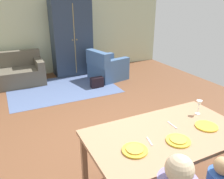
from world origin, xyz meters
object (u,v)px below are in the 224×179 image
(plate_near_child, at_px, (178,141))
(couch, at_px, (10,74))
(wine_glass, at_px, (199,104))
(armoire, at_px, (72,38))
(armchair, at_px, (107,68))
(dining_table, at_px, (166,138))
(handbag, at_px, (97,82))
(plate_near_man, at_px, (135,150))
(plate_near_woman, at_px, (206,126))

(plate_near_child, xyz_separation_m, couch, (-1.36, 4.76, -0.47))
(wine_glass, distance_m, armoire, 4.63)
(armchair, distance_m, armoire, 1.34)
(dining_table, distance_m, handbag, 3.52)
(armoire, bearing_deg, couch, -172.87)
(plate_near_child, relative_size, armchair, 0.24)
(dining_table, distance_m, plate_near_man, 0.50)
(plate_near_man, distance_m, couch, 4.80)
(plate_near_woman, bearing_deg, dining_table, 168.28)
(handbag, bearing_deg, dining_table, -99.71)
(armchair, relative_size, armoire, 0.49)
(dining_table, relative_size, plate_near_man, 7.01)
(couch, bearing_deg, armchair, -15.32)
(plate_near_child, distance_m, plate_near_woman, 0.49)
(wine_glass, bearing_deg, couch, 114.37)
(wine_glass, bearing_deg, armchair, 83.09)
(plate_near_man, xyz_separation_m, handbag, (1.07, 3.54, -0.64))
(plate_near_man, height_order, couch, couch)
(plate_near_child, distance_m, handbag, 3.70)
(wine_glass, height_order, handbag, wine_glass)
(plate_near_woman, height_order, wine_glass, wine_glass)
(plate_near_child, xyz_separation_m, handbag, (0.59, 3.60, -0.64))
(plate_near_man, distance_m, plate_near_child, 0.49)
(plate_near_woman, bearing_deg, couch, 111.50)
(dining_table, relative_size, armoire, 0.83)
(plate_near_child, bearing_deg, dining_table, 90.00)
(wine_glass, xyz_separation_m, couch, (-1.99, 4.40, -0.59))
(handbag, bearing_deg, armoire, 97.63)
(plate_near_woman, distance_m, armoire, 4.91)
(wine_glass, bearing_deg, handbag, 90.81)
(plate_near_child, height_order, wine_glass, wine_glass)
(plate_near_child, distance_m, wine_glass, 0.74)
(wine_glass, distance_m, armchair, 3.80)
(wine_glass, distance_m, handbag, 3.33)
(dining_table, bearing_deg, couch, 106.56)
(plate_near_child, bearing_deg, plate_near_man, 172.90)
(plate_near_child, height_order, plate_near_woman, same)
(plate_near_man, bearing_deg, armchair, 68.78)
(plate_near_woman, relative_size, armchair, 0.24)
(dining_table, height_order, couch, couch)
(armchair, bearing_deg, plate_near_man, -111.22)
(plate_near_woman, height_order, handbag, plate_near_woman)
(plate_near_child, bearing_deg, wine_glass, 29.71)
(wine_glass, distance_m, couch, 4.86)
(plate_near_woman, bearing_deg, armchair, 81.48)
(plate_near_woman, distance_m, handbag, 3.58)
(couch, bearing_deg, dining_table, -73.44)
(wine_glass, height_order, armoire, armoire)
(dining_table, relative_size, handbag, 5.48)
(plate_near_child, bearing_deg, couch, 105.96)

